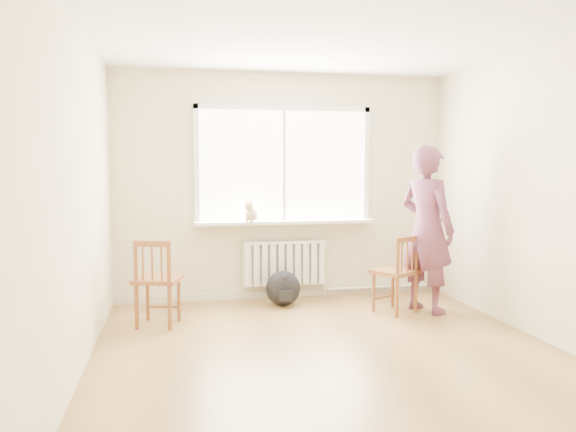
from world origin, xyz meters
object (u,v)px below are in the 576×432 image
chair_left (156,283)px  cat (251,212)px  chair_right (398,274)px  backpack (283,288)px  person (427,229)px

chair_left → cat: cat is taller
chair_left → chair_right: 2.55m
chair_right → backpack: size_ratio=2.12×
person → backpack: person is taller
chair_left → backpack: (1.39, 0.58, -0.24)m
chair_right → backpack: 1.31m
chair_right → chair_left: bearing=-28.9°
cat → backpack: 0.95m
backpack → chair_left: bearing=-157.4°
cat → chair_right: bearing=-10.5°
chair_left → chair_right: bearing=-164.1°
cat → backpack: bearing=-16.9°
cat → backpack: (0.34, -0.23, -0.86)m
person → backpack: size_ratio=4.54×
person → cat: 2.00m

